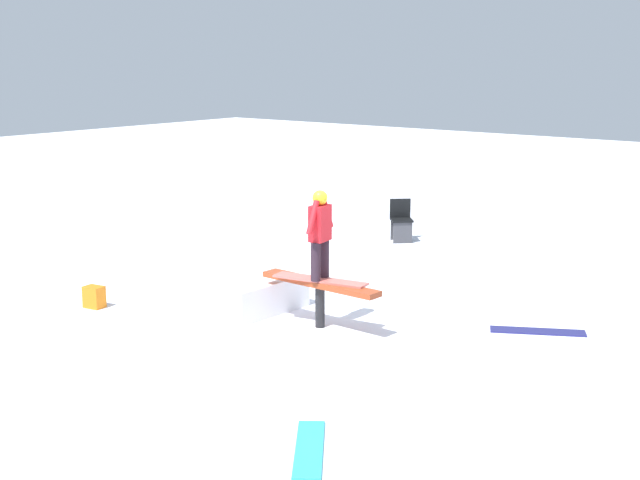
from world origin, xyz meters
TOP-DOWN VIEW (x-y plane):
  - ground_plane at (0.00, 0.00)m, footprint 60.00×60.00m
  - rail_feature at (0.00, 0.00)m, footprint 2.03×0.37m
  - snow_kicker_ramp at (-1.75, 0.08)m, footprint 1.86×1.58m
  - main_rider_on_rail at (0.00, 0.00)m, footprint 1.46×0.72m
  - loose_snowboard_navy at (2.60, 1.72)m, footprint 1.30×0.89m
  - loose_snowboard_cyan at (2.43, -3.28)m, footprint 1.01×1.23m
  - folding_chair at (-2.36, 5.78)m, footprint 0.62×0.62m
  - backpack_on_snow at (-3.40, -1.38)m, footprint 0.33×0.26m

SIDE VIEW (x-z plane):
  - ground_plane at x=0.00m, z-range 0.00..0.00m
  - loose_snowboard_navy at x=2.60m, z-range 0.00..0.02m
  - loose_snowboard_cyan at x=2.43m, z-range 0.00..0.02m
  - backpack_on_snow at x=-3.40m, z-range 0.00..0.34m
  - snow_kicker_ramp at x=-1.75m, z-range 0.00..0.50m
  - folding_chair at x=-2.36m, z-range -0.03..0.85m
  - rail_feature at x=0.00m, z-range 0.23..0.93m
  - main_rider_on_rail at x=0.00m, z-range 0.68..1.99m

